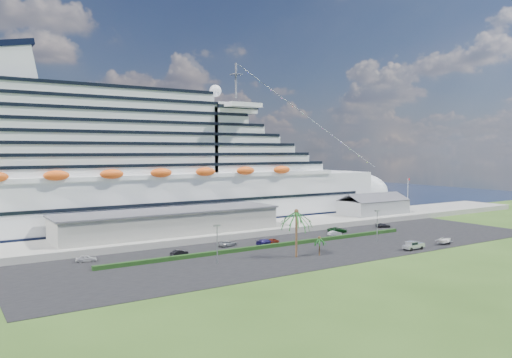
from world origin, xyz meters
TOP-DOWN VIEW (x-y plane):
  - ground at (0.00, 0.00)m, footprint 420.00×420.00m
  - asphalt_lot at (0.00, 11.00)m, footprint 140.00×38.00m
  - wharf at (0.00, 40.00)m, footprint 240.00×20.00m
  - water at (0.00, 130.00)m, footprint 420.00×160.00m
  - cruise_ship at (-21.53, 64.00)m, footprint 191.00×38.00m
  - terminal_building at (-25.00, 40.00)m, footprint 61.00×15.00m
  - port_shed at (52.00, 40.00)m, footprint 24.00×12.31m
  - flagpole at (70.04, 40.00)m, footprint 1.08×0.16m
  - hedge at (-8.00, 16.00)m, footprint 88.00×1.10m
  - lamp_post_left at (-28.00, 8.00)m, footprint 1.60×0.35m
  - lamp_post_right at (20.00, 8.00)m, footprint 1.60×0.35m
  - palm_tall at (-10.00, 4.00)m, footprint 8.82×8.82m
  - palm_short at (-4.50, 2.50)m, footprint 3.53×3.53m
  - parked_car_0 at (-50.93, 24.75)m, footprint 4.67×2.78m
  - parked_car_1 at (-31.62, 19.46)m, footprint 4.47×2.43m
  - parked_car_2 at (-16.64, 23.31)m, footprint 5.41×3.47m
  - parked_car_3 at (-7.73, 19.76)m, footprint 5.59×3.05m
  - parked_car_4 at (-5.03, 20.25)m, footprint 4.37×3.17m
  - parked_car_5 at (16.25, 20.41)m, footprint 4.21×1.78m
  - parked_car_6 at (20.57, 23.97)m, footprint 6.27×4.69m
  - parked_car_7 at (38.93, 23.37)m, footprint 5.14×3.33m
  - pickup_truck at (18.79, -4.83)m, footprint 5.87×2.35m
  - boat_trailer at (31.51, -4.50)m, footprint 6.05×4.32m

SIDE VIEW (x-z plane):
  - ground at x=0.00m, z-range 0.00..0.00m
  - water at x=0.00m, z-range 0.00..0.02m
  - asphalt_lot at x=0.00m, z-range 0.00..0.12m
  - hedge at x=-8.00m, z-range 0.12..1.02m
  - parked_car_5 at x=16.25m, z-range 0.12..1.47m
  - parked_car_4 at x=-5.03m, z-range 0.12..1.50m
  - parked_car_7 at x=38.93m, z-range 0.12..1.51m
  - parked_car_2 at x=-16.64m, z-range 0.12..1.51m
  - parked_car_1 at x=-31.62m, z-range 0.12..1.52m
  - parked_car_0 at x=-50.93m, z-range 0.12..1.61m
  - parked_car_3 at x=-7.73m, z-range 0.12..1.66m
  - wharf at x=0.00m, z-range 0.00..1.80m
  - parked_car_6 at x=20.57m, z-range 0.12..1.70m
  - boat_trailer at x=31.51m, z-range 0.40..2.09m
  - pickup_truck at x=18.79m, z-range 0.22..2.29m
  - palm_short at x=-4.50m, z-range 1.38..5.95m
  - port_shed at x=52.00m, z-range 0.71..8.08m
  - terminal_building at x=-25.00m, z-range 1.86..8.16m
  - lamp_post_left at x=-28.00m, z-range 1.21..9.48m
  - lamp_post_right at x=20.00m, z-range 1.21..9.48m
  - flagpole at x=70.04m, z-range 2.27..14.27m
  - palm_tall at x=-10.00m, z-range 3.64..14.77m
  - cruise_ship at x=-21.53m, z-range -10.31..43.69m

